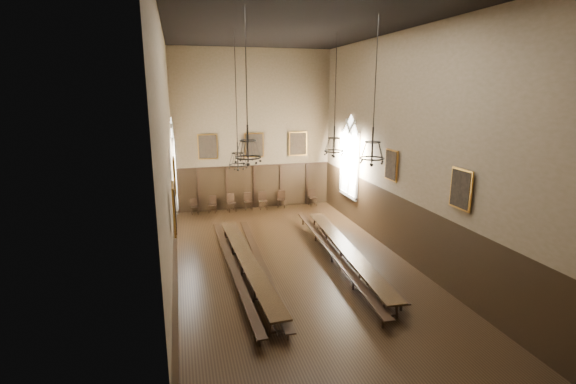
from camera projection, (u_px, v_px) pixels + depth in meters
name	position (u px, v px, depth m)	size (l,w,h in m)	color
floor	(297.00, 268.00, 16.22)	(9.00, 18.00, 0.02)	black
ceiling	(298.00, 21.00, 14.08)	(9.00, 18.00, 0.02)	black
wall_back	(253.00, 131.00, 23.62)	(9.00, 0.02, 9.00)	#766048
wall_front	(452.00, 233.00, 6.69)	(9.00, 0.02, 9.00)	#766048
wall_left	(169.00, 158.00, 14.04)	(0.02, 18.00, 9.00)	#766048
wall_right	(408.00, 149.00, 16.27)	(0.02, 18.00, 9.00)	#766048
wainscot_panelling	(297.00, 238.00, 15.92)	(9.00, 18.00, 2.50)	black
table_left	(248.00, 267.00, 15.47)	(1.00, 9.07, 0.71)	black
table_right	(346.00, 255.00, 16.52)	(1.29, 9.33, 0.73)	black
bench_left_outer	(233.00, 268.00, 15.51)	(0.56, 10.02, 0.45)	black
bench_left_inner	(260.00, 265.00, 15.80)	(0.57, 9.95, 0.45)	black
bench_right_inner	(332.00, 255.00, 16.74)	(0.90, 10.67, 0.48)	black
bench_right_outer	(354.00, 253.00, 17.02)	(0.79, 9.14, 0.41)	black
chair_0	(195.00, 209.00, 23.26)	(0.40, 0.40, 0.87)	black
chair_1	(213.00, 208.00, 23.57)	(0.51, 0.51, 0.94)	black
chair_2	(232.00, 206.00, 23.81)	(0.53, 0.53, 1.00)	black
chair_3	(248.00, 205.00, 24.12)	(0.44, 0.44, 0.99)	black
chair_4	(263.00, 204.00, 24.20)	(0.48, 0.48, 1.04)	black
chair_5	(281.00, 202.00, 24.59)	(0.55, 0.55, 1.00)	black
chair_7	(313.00, 201.00, 24.99)	(0.48, 0.48, 1.00)	black
chandelier_back_left	(238.00, 155.00, 16.76)	(0.75, 0.75, 5.34)	black
chandelier_back_right	(334.00, 144.00, 17.81)	(0.86, 0.86, 4.95)	black
chandelier_front_left	(248.00, 147.00, 12.15)	(0.77, 0.77, 4.32)	black
chandelier_front_right	(372.00, 149.00, 13.58)	(0.82, 0.82, 4.58)	black
portrait_back_0	(208.00, 147.00, 23.04)	(1.10, 0.12, 1.40)	#AD7529
portrait_back_1	(254.00, 145.00, 23.68)	(1.10, 0.12, 1.40)	#AD7529
portrait_back_2	(298.00, 144.00, 24.33)	(1.10, 0.12, 1.40)	#AD7529
portrait_left_0	(174.00, 176.00, 15.20)	(0.12, 1.00, 1.30)	#AD7529
portrait_left_1	(174.00, 209.00, 10.97)	(0.12, 1.00, 1.30)	#AD7529
portrait_right_0	(391.00, 165.00, 17.37)	(0.12, 1.00, 1.30)	#AD7529
portrait_right_1	(461.00, 189.00, 13.14)	(0.12, 1.00, 1.30)	#AD7529
window_right	(350.00, 156.00, 21.68)	(0.20, 2.20, 4.60)	white
window_left	(174.00, 164.00, 19.48)	(0.20, 2.20, 4.60)	white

